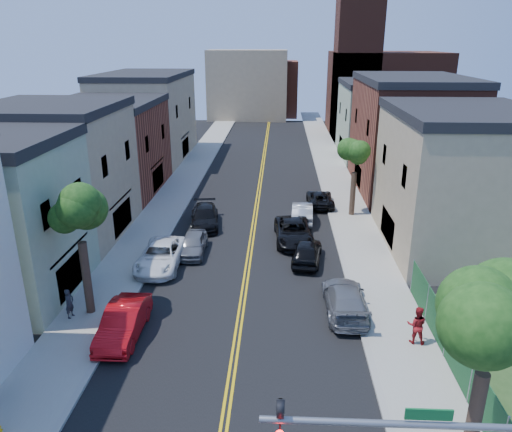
# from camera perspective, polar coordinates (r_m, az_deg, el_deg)

# --- Properties ---
(sidewalk_left) EXTENTS (3.20, 100.00, 0.15)m
(sidewalk_left) POSITION_cam_1_polar(r_m,az_deg,el_deg) (50.82, -8.46, 4.23)
(sidewalk_left) COLOR gray
(sidewalk_left) RESTS_ON ground
(sidewalk_right) EXTENTS (3.20, 100.00, 0.15)m
(sidewalk_right) POSITION_cam_1_polar(r_m,az_deg,el_deg) (50.23, 9.57, 3.98)
(sidewalk_right) COLOR gray
(sidewalk_right) RESTS_ON ground
(curb_left) EXTENTS (0.30, 100.00, 0.15)m
(curb_left) POSITION_cam_1_polar(r_m,az_deg,el_deg) (50.51, -6.50, 4.22)
(curb_left) COLOR gray
(curb_left) RESTS_ON ground
(curb_right) EXTENTS (0.30, 100.00, 0.15)m
(curb_right) POSITION_cam_1_polar(r_m,az_deg,el_deg) (50.05, 7.57, 4.02)
(curb_right) COLOR gray
(curb_right) RESTS_ON ground
(bldg_left_tan_near) EXTENTS (9.00, 10.00, 9.00)m
(bldg_left_tan_near) POSITION_cam_1_polar(r_m,az_deg,el_deg) (37.74, -22.29, 4.41)
(bldg_left_tan_near) COLOR #998466
(bldg_left_tan_near) RESTS_ON ground
(bldg_left_brick) EXTENTS (9.00, 12.00, 8.00)m
(bldg_left_brick) POSITION_cam_1_polar(r_m,az_deg,el_deg) (47.76, -16.87, 7.43)
(bldg_left_brick) COLOR brown
(bldg_left_brick) RESTS_ON ground
(bldg_left_tan_far) EXTENTS (9.00, 16.00, 9.50)m
(bldg_left_tan_far) POSITION_cam_1_polar(r_m,az_deg,el_deg) (60.78, -12.65, 11.05)
(bldg_left_tan_far) COLOR #998466
(bldg_left_tan_far) RESTS_ON ground
(bldg_right_tan) EXTENTS (9.00, 12.00, 9.00)m
(bldg_right_tan) POSITION_cam_1_polar(r_m,az_deg,el_deg) (35.40, 22.71, 3.39)
(bldg_right_tan) COLOR #998466
(bldg_right_tan) RESTS_ON ground
(bldg_right_brick) EXTENTS (9.00, 14.00, 10.00)m
(bldg_right_brick) POSITION_cam_1_polar(r_m,az_deg,el_deg) (48.33, 17.45, 8.72)
(bldg_right_brick) COLOR brown
(bldg_right_brick) RESTS_ON ground
(bldg_right_palegrn) EXTENTS (9.00, 12.00, 8.50)m
(bldg_right_palegrn) POSITION_cam_1_polar(r_m,az_deg,el_deg) (61.91, 14.27, 10.60)
(bldg_right_palegrn) COLOR gray
(bldg_right_palegrn) RESTS_ON ground
(church) EXTENTS (16.20, 14.20, 22.60)m
(church) POSITION_cam_1_polar(r_m,az_deg,el_deg) (76.70, 14.09, 14.57)
(church) COLOR #4C2319
(church) RESTS_ON ground
(backdrop_left) EXTENTS (14.00, 8.00, 12.00)m
(backdrop_left) POSITION_cam_1_polar(r_m,az_deg,el_deg) (90.50, -0.99, 15.08)
(backdrop_left) COLOR #998466
(backdrop_left) RESTS_ON ground
(backdrop_center) EXTENTS (10.00, 8.00, 10.00)m
(backdrop_center) POSITION_cam_1_polar(r_m,az_deg,el_deg) (94.40, 1.68, 14.67)
(backdrop_center) COLOR brown
(backdrop_center) RESTS_ON ground
(fence_right) EXTENTS (0.04, 15.00, 1.90)m
(fence_right) POSITION_cam_1_polar(r_m,az_deg,el_deg) (22.82, 22.53, -15.15)
(fence_right) COLOR #143F1E
(fence_right) RESTS_ON sidewalk_right
(tree_left_mid) EXTENTS (5.20, 5.20, 9.29)m
(tree_left_mid) POSITION_cam_1_polar(r_m,az_deg,el_deg) (25.08, -20.30, 2.32)
(tree_left_mid) COLOR #36261B
(tree_left_mid) RESTS_ON sidewalk_left
(tree_right_corner) EXTENTS (5.80, 5.80, 10.35)m
(tree_right_corner) POSITION_cam_1_polar(r_m,az_deg,el_deg) (14.84, 26.67, -7.62)
(tree_right_corner) COLOR #36261B
(tree_right_corner) RESTS_ON sidewalk_right
(tree_right_far) EXTENTS (4.40, 4.40, 8.03)m
(tree_right_far) POSITION_cam_1_polar(r_m,az_deg,el_deg) (39.27, 11.66, 7.94)
(tree_right_far) COLOR #36261B
(tree_right_far) RESTS_ON sidewalk_right
(red_sedan) EXTENTS (1.67, 4.77, 1.57)m
(red_sedan) POSITION_cam_1_polar(r_m,az_deg,el_deg) (24.93, -15.25, -11.90)
(red_sedan) COLOR red
(red_sedan) RESTS_ON ground
(white_pickup) EXTENTS (2.60, 5.54, 1.53)m
(white_pickup) POSITION_cam_1_polar(r_m,az_deg,el_deg) (31.53, -11.07, -4.57)
(white_pickup) COLOR white
(white_pickup) RESTS_ON ground
(grey_car_left) EXTENTS (1.73, 4.16, 1.41)m
(grey_car_left) POSITION_cam_1_polar(r_m,az_deg,el_deg) (33.10, -7.37, -3.25)
(grey_car_left) COLOR slate
(grey_car_left) RESTS_ON ground
(black_car_left) EXTENTS (2.77, 5.37, 1.49)m
(black_car_left) POSITION_cam_1_polar(r_m,az_deg,el_deg) (37.89, -6.03, -0.09)
(black_car_left) COLOR black
(black_car_left) RESTS_ON ground
(grey_car_right) EXTENTS (2.17, 5.26, 1.52)m
(grey_car_right) POSITION_cam_1_polar(r_m,az_deg,el_deg) (26.47, 10.39, -9.55)
(grey_car_right) COLOR slate
(grey_car_right) RESTS_ON ground
(black_car_right) EXTENTS (2.36, 4.60, 1.50)m
(black_car_right) POSITION_cam_1_polar(r_m,az_deg,el_deg) (31.76, 5.99, -4.14)
(black_car_right) COLOR black
(black_car_right) RESTS_ON ground
(silver_car_right) EXTENTS (1.82, 4.67, 1.52)m
(silver_car_right) POSITION_cam_1_polar(r_m,az_deg,el_deg) (38.82, 5.44, 0.45)
(silver_car_right) COLOR #A5A8AC
(silver_car_right) RESTS_ON ground
(dark_car_right_far) EXTENTS (2.22, 4.73, 1.31)m
(dark_car_right_far) POSITION_cam_1_polar(r_m,az_deg,el_deg) (42.68, 7.50, 2.04)
(dark_car_right_far) COLOR black
(dark_car_right_far) RESTS_ON ground
(black_suv_lane) EXTENTS (2.88, 5.66, 1.53)m
(black_suv_lane) POSITION_cam_1_polar(r_m,az_deg,el_deg) (34.81, 4.40, -1.84)
(black_suv_lane) COLOR black
(black_suv_lane) RESTS_ON ground
(pedestrian_left) EXTENTS (0.50, 0.65, 1.58)m
(pedestrian_left) POSITION_cam_1_polar(r_m,az_deg,el_deg) (27.06, -21.01, -9.53)
(pedestrian_left) COLOR #24242B
(pedestrian_left) RESTS_ON sidewalk_left
(pedestrian_right) EXTENTS (1.04, 0.88, 1.87)m
(pedestrian_right) POSITION_cam_1_polar(r_m,az_deg,el_deg) (24.51, 18.30, -12.02)
(pedestrian_right) COLOR maroon
(pedestrian_right) RESTS_ON sidewalk_right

